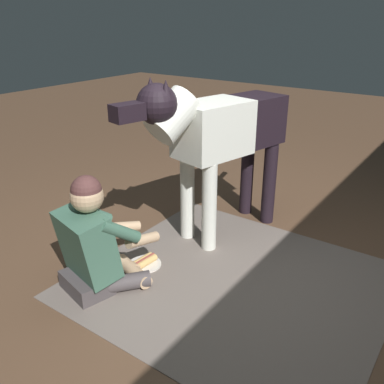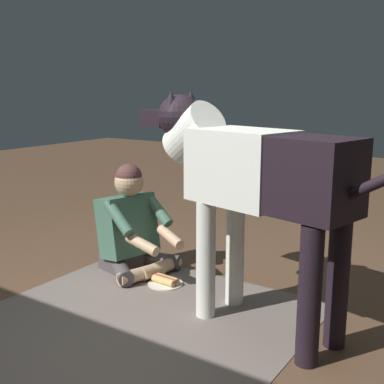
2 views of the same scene
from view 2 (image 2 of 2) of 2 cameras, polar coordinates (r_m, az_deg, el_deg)
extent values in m
plane|color=brown|center=(2.93, -2.58, -15.07)|extent=(15.70, 15.70, 0.00)
cube|color=#6E625B|center=(2.89, -7.85, -15.57)|extent=(1.81, 1.96, 0.01)
cube|color=#494244|center=(3.77, -7.73, -7.83)|extent=(0.31, 0.39, 0.12)
cylinder|color=#494244|center=(3.74, -4.34, -7.86)|extent=(0.41, 0.19, 0.11)
cylinder|color=tan|center=(3.59, -3.70, -8.82)|extent=(0.15, 0.37, 0.09)
cylinder|color=#494244|center=(3.56, -8.27, -8.96)|extent=(0.38, 0.33, 0.11)
cylinder|color=tan|center=(3.49, -5.89, -9.47)|extent=(0.20, 0.37, 0.09)
cube|color=#3F6653|center=(3.66, -7.55, -3.85)|extent=(0.37, 0.45, 0.47)
cylinder|color=#3F6653|center=(3.62, -4.04, -2.05)|extent=(0.30, 0.15, 0.24)
cylinder|color=tan|center=(3.49, -2.55, -5.26)|extent=(0.28, 0.17, 0.12)
cylinder|color=#3F6653|center=(3.42, -8.59, -3.00)|extent=(0.30, 0.15, 0.24)
cylinder|color=tan|center=(3.34, -5.83, -6.11)|extent=(0.27, 0.09, 0.12)
sphere|color=tan|center=(3.56, -7.39, 1.17)|extent=(0.21, 0.21, 0.21)
sphere|color=#52302E|center=(3.55, -7.41, 1.76)|extent=(0.19, 0.19, 0.19)
cylinder|color=silver|center=(2.88, 1.63, -7.93)|extent=(0.11, 0.11, 0.71)
cylinder|color=silver|center=(3.05, 5.06, -6.79)|extent=(0.11, 0.11, 0.71)
cylinder|color=black|center=(2.46, 13.58, -11.84)|extent=(0.11, 0.11, 0.71)
cylinder|color=black|center=(2.66, 16.67, -10.13)|extent=(0.11, 0.11, 0.71)
cube|color=silver|center=(2.73, 5.82, 3.03)|extent=(0.63, 0.48, 0.41)
cube|color=black|center=(2.47, 13.33, 1.83)|extent=(0.55, 0.45, 0.39)
cylinder|color=silver|center=(2.98, 0.21, 6.89)|extent=(0.46, 0.34, 0.40)
sphere|color=black|center=(3.06, -1.44, 8.83)|extent=(0.27, 0.27, 0.27)
cube|color=black|center=(3.24, -4.16, 8.61)|extent=(0.23, 0.17, 0.11)
cone|color=black|center=(3.00, -2.47, 10.71)|extent=(0.12, 0.12, 0.12)
cone|color=black|center=(3.11, -0.13, 10.76)|extent=(0.12, 0.12, 0.12)
cylinder|color=black|center=(2.35, 18.58, -0.03)|extent=(0.36, 0.13, 0.24)
cylinder|color=silver|center=(3.45, -3.12, -10.68)|extent=(0.24, 0.24, 0.01)
cylinder|color=#DFB165|center=(3.45, -2.89, -10.11)|extent=(0.18, 0.06, 0.05)
cylinder|color=#DFB165|center=(3.42, -3.37, -10.32)|extent=(0.18, 0.06, 0.05)
cylinder|color=#9F463C|center=(3.43, -3.13, -10.11)|extent=(0.19, 0.05, 0.04)
camera|label=1|loc=(3.94, -47.22, 13.76)|focal=39.38mm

